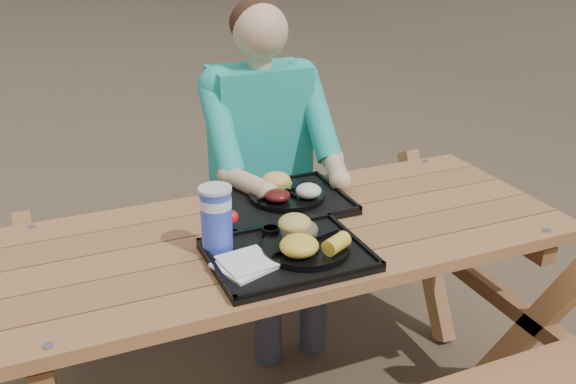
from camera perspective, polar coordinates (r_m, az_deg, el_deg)
name	(u,v)px	position (r m, az deg, el deg)	size (l,w,h in m)	color
picnic_table	(288,327)	(2.24, 0.00, -11.93)	(1.80, 1.49, 0.75)	#999999
tray_near	(288,256)	(1.87, -0.02, -5.72)	(0.45, 0.35, 0.02)	black
tray_far	(280,203)	(2.20, -0.72, -1.00)	(0.45, 0.35, 0.02)	black
plate_near	(306,247)	(1.88, 1.59, -4.93)	(0.26, 0.26, 0.02)	black
plate_far	(287,195)	(2.21, -0.10, -0.30)	(0.26, 0.26, 0.02)	black
napkin_stack	(244,265)	(1.80, -3.91, -6.47)	(0.14, 0.14, 0.02)	silver
soda_cup	(217,220)	(1.86, -6.37, -2.47)	(0.09, 0.09, 0.18)	#1B34CE
condiment_bbq	(271,232)	(1.95, -1.55, -3.59)	(0.05, 0.05, 0.03)	black
condiment_mustard	(287,228)	(1.98, -0.11, -3.24)	(0.04, 0.04, 0.03)	gold
sandwich	(300,220)	(1.89, 1.03, -2.52)	(0.11, 0.11, 0.11)	gold
mac_cheese	(299,246)	(1.81, 1.00, -4.79)	(0.11, 0.11, 0.06)	yellow
corn_cob	(336,244)	(1.83, 4.33, -4.60)	(0.08, 0.08, 0.05)	yellow
cutlery_far	(228,206)	(2.16, -5.37, -1.28)	(0.03, 0.15, 0.01)	black
burger	(276,177)	(2.22, -1.05, 1.36)	(0.10, 0.10, 0.09)	#F5B756
baked_beans	(277,196)	(2.14, -0.94, -0.32)	(0.09, 0.09, 0.04)	#511010
potato_salad	(308,191)	(2.16, 1.83, 0.11)	(0.09, 0.09, 0.05)	beige
diner	(262,184)	(2.66, -2.30, 0.68)	(0.48, 0.84, 1.28)	#19A0B2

